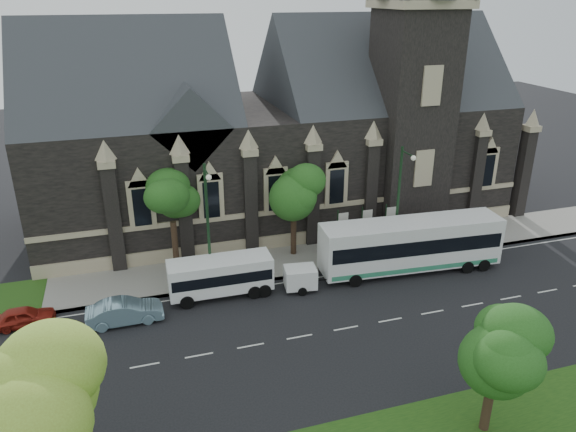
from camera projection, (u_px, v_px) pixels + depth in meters
name	position (u px, v px, depth m)	size (l,w,h in m)	color
ground	(299.00, 337.00, 32.24)	(160.00, 160.00, 0.00)	black
sidewalk	(260.00, 265.00, 40.59)	(80.00, 5.00, 0.15)	gray
museum	(288.00, 127.00, 47.08)	(40.00, 17.70, 29.90)	black
tree_park_near	(60.00, 384.00, 18.81)	(4.42, 4.42, 8.56)	black
tree_park_east	(499.00, 344.00, 23.94)	(3.40, 3.40, 6.28)	black
tree_walk_right	(296.00, 183.00, 40.34)	(4.08, 4.08, 7.80)	black
tree_walk_left	(174.00, 197.00, 37.89)	(3.91, 3.91, 7.64)	black
street_lamp_near	(400.00, 199.00, 39.28)	(0.36, 1.88, 9.00)	#16321A
street_lamp_mid	(208.00, 222.00, 35.44)	(0.36, 1.88, 9.00)	#16321A
banner_flag_left	(341.00, 229.00, 40.99)	(0.90, 0.10, 4.00)	#16321A
banner_flag_center	(365.00, 226.00, 41.54)	(0.90, 0.10, 4.00)	#16321A
banner_flag_right	(388.00, 223.00, 42.09)	(0.90, 0.10, 4.00)	#16321A
tour_coach	(411.00, 244.00, 39.22)	(13.48, 3.82, 3.88)	white
shuttle_bus	(221.00, 275.00, 36.15)	(6.93, 2.54, 2.66)	white
box_trailer	(300.00, 277.00, 37.03)	(3.19, 1.89, 1.66)	white
sedan	(125.00, 312.00, 33.40)	(1.62, 4.63, 1.53)	#7DA3B5
car_far_red	(24.00, 317.00, 33.14)	(1.45, 3.60, 1.23)	maroon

